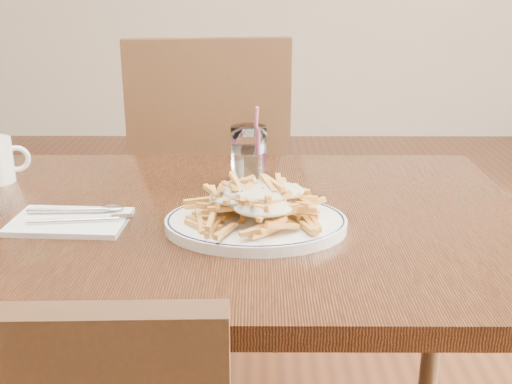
{
  "coord_description": "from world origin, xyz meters",
  "views": [
    {
      "loc": [
        0.09,
        -1.13,
        1.19
      ],
      "look_at": [
        0.08,
        -0.07,
        0.82
      ],
      "focal_mm": 45.0,
      "sensor_mm": 36.0,
      "label": 1
    }
  ],
  "objects_px": {
    "water_glass": "(249,159)",
    "chair_far": "(209,177)",
    "fries_plate": "(256,223)",
    "loaded_fries": "(256,198)",
    "table": "(214,252)"
  },
  "relations": [
    {
      "from": "chair_far",
      "to": "table",
      "type": "bearing_deg",
      "value": -85.0
    },
    {
      "from": "chair_far",
      "to": "fries_plate",
      "type": "relative_size",
      "value": 2.67
    },
    {
      "from": "loaded_fries",
      "to": "water_glass",
      "type": "bearing_deg",
      "value": 93.56
    },
    {
      "from": "table",
      "to": "fries_plate",
      "type": "distance_m",
      "value": 0.14
    },
    {
      "from": "table",
      "to": "loaded_fries",
      "type": "distance_m",
      "value": 0.18
    },
    {
      "from": "table",
      "to": "fries_plate",
      "type": "xyz_separation_m",
      "value": [
        0.08,
        -0.07,
        0.09
      ]
    },
    {
      "from": "fries_plate",
      "to": "water_glass",
      "type": "distance_m",
      "value": 0.26
    },
    {
      "from": "loaded_fries",
      "to": "water_glass",
      "type": "relative_size",
      "value": 1.67
    },
    {
      "from": "table",
      "to": "water_glass",
      "type": "xyz_separation_m",
      "value": [
        0.07,
        0.18,
        0.13
      ]
    },
    {
      "from": "chair_far",
      "to": "fries_plate",
      "type": "bearing_deg",
      "value": -79.95
    },
    {
      "from": "loaded_fries",
      "to": "table",
      "type": "bearing_deg",
      "value": 138.5
    },
    {
      "from": "water_glass",
      "to": "loaded_fries",
      "type": "bearing_deg",
      "value": -86.44
    },
    {
      "from": "chair_far",
      "to": "fries_plate",
      "type": "height_order",
      "value": "chair_far"
    },
    {
      "from": "water_glass",
      "to": "chair_far",
      "type": "bearing_deg",
      "value": 102.83
    },
    {
      "from": "fries_plate",
      "to": "loaded_fries",
      "type": "distance_m",
      "value": 0.05
    }
  ]
}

